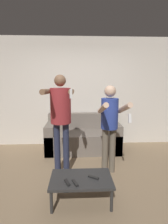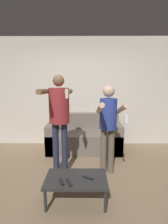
# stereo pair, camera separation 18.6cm
# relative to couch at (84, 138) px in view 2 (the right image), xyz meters

# --- Properties ---
(ground_plane) EXTENTS (14.00, 14.00, 0.00)m
(ground_plane) POSITION_rel_couch_xyz_m (-0.12, -1.42, -0.30)
(ground_plane) COLOR #937A5B
(wall_back) EXTENTS (6.40, 0.06, 2.70)m
(wall_back) POSITION_rel_couch_xyz_m (-0.12, 0.45, 1.05)
(wall_back) COLOR silver
(wall_back) RESTS_ON ground_plane
(couch) EXTENTS (1.70, 0.83, 0.84)m
(couch) POSITION_rel_couch_xyz_m (0.00, 0.00, 0.00)
(couch) COLOR slate
(couch) RESTS_ON ground_plane
(person_standing_left) EXTENTS (0.47, 0.75, 1.75)m
(person_standing_left) POSITION_rel_couch_xyz_m (-0.42, -1.09, 0.82)
(person_standing_left) COLOR #282D47
(person_standing_left) RESTS_ON ground_plane
(person_standing_right) EXTENTS (0.42, 0.78, 1.57)m
(person_standing_right) POSITION_rel_couch_xyz_m (0.42, -1.10, 0.67)
(person_standing_right) COLOR #6B6051
(person_standing_right) RESTS_ON ground_plane
(coffee_table) EXTENTS (0.84, 0.52, 0.34)m
(coffee_table) POSITION_rel_couch_xyz_m (-0.10, -1.84, 0.01)
(coffee_table) COLOR #2D2D2D
(coffee_table) RESTS_ON ground_plane
(remote_near) EXTENTS (0.09, 0.15, 0.02)m
(remote_near) POSITION_rel_couch_xyz_m (-0.18, -1.97, 0.06)
(remote_near) COLOR black
(remote_near) RESTS_ON coffee_table
(remote_mid) EXTENTS (0.09, 0.15, 0.02)m
(remote_mid) POSITION_rel_couch_xyz_m (-0.28, -1.95, 0.06)
(remote_mid) COLOR black
(remote_mid) RESTS_ON coffee_table
(remote_far) EXTENTS (0.15, 0.11, 0.02)m
(remote_far) POSITION_rel_couch_xyz_m (0.07, -1.85, 0.06)
(remote_far) COLOR black
(remote_far) RESTS_ON coffee_table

